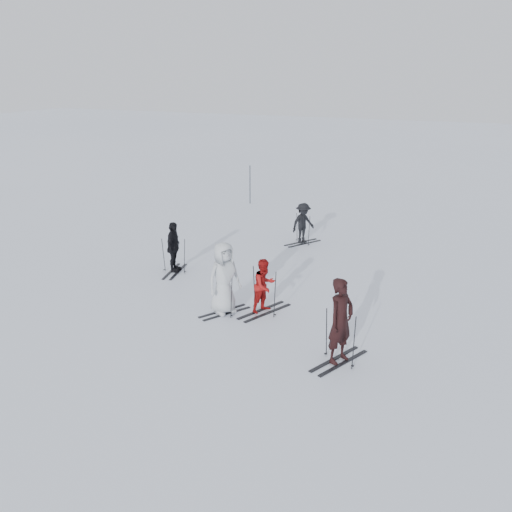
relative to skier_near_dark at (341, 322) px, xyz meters
The scene contains 12 objects.
ground 4.47m from the skier_near_dark, 145.12° to the left, with size 120.00×120.00×0.00m, color silver.
skier_near_dark is the anchor object (origin of this frame).
skier_red 3.24m from the skier_near_dark, 144.45° to the left, with size 0.73×0.57×1.50m, color maroon.
skier_grey 3.87m from the skier_near_dark, 158.78° to the left, with size 0.97×0.63×1.98m, color #B8BEC2.
skier_uphill_left 7.52m from the skier_near_dark, 150.75° to the left, with size 0.97×0.40×1.65m, color black.
skier_uphill_far 9.16m from the skier_near_dark, 114.15° to the left, with size 0.99×0.57×1.53m, color black.
skis_near_dark 0.36m from the skier_near_dark, ahead, with size 0.92×1.74×1.27m, color black, non-canonical shape.
skis_red 3.24m from the skier_near_dark, 144.45° to the left, with size 0.94×1.78×1.30m, color black, non-canonical shape.
skis_grey 3.89m from the skier_near_dark, 158.78° to the left, with size 0.82×1.56×1.13m, color black, non-canonical shape.
skis_uphill_left 7.53m from the skier_near_dark, 150.75° to the left, with size 0.85×1.60×1.17m, color black, non-canonical shape.
skis_uphill_far 9.17m from the skier_near_dark, 114.15° to the left, with size 0.85×1.60×1.17m, color black, non-canonical shape.
piste_marker 15.94m from the skier_near_dark, 121.29° to the left, with size 0.04×0.04×1.87m, color black.
Camera 1 is at (6.44, -13.86, 6.41)m, focal length 40.00 mm.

